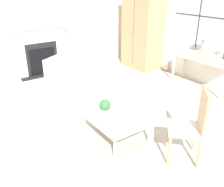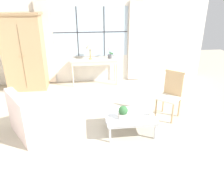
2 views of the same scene
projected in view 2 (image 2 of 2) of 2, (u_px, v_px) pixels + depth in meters
name	position (u px, v px, depth m)	size (l,w,h in m)	color
ground_plane	(100.00, 131.00, 4.39)	(14.00, 14.00, 0.00)	#B2A893
wall_back_windowed	(91.00, 37.00, 6.59)	(7.20, 0.14, 2.80)	silver
armoire	(25.00, 52.00, 6.13)	(1.15, 0.72, 2.12)	tan
console_table	(94.00, 62.00, 6.59)	(1.40, 0.46, 0.78)	beige
table_lamp	(90.00, 46.00, 6.42)	(0.25, 0.25, 0.51)	#9E7F47
potted_orchid	(110.00, 53.00, 6.61)	(0.16, 0.12, 0.42)	#4C4C51
armchair_upholstered	(39.00, 119.00, 4.28)	(1.32, 1.33, 0.86)	beige
side_chair_wooden	(171.00, 92.00, 4.75)	(0.62, 0.62, 1.03)	beige
coffee_table	(130.00, 117.00, 4.25)	(0.95, 0.74, 0.37)	silver
potted_plant_small	(123.00, 112.00, 4.08)	(0.18, 0.18, 0.25)	#BCB7AD
pillar_candle	(151.00, 113.00, 4.20)	(0.11, 0.11, 0.12)	silver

